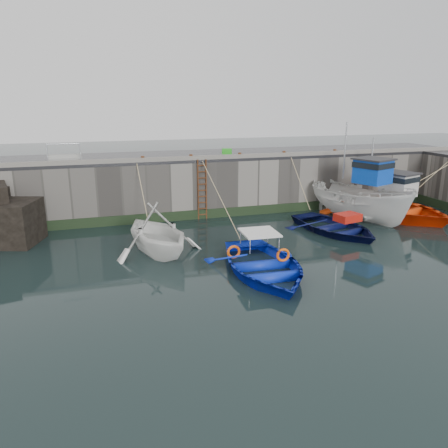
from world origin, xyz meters
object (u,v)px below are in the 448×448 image
object	(u,v)px
fish_crate	(227,151)
boat_near_white	(158,252)
boat_far_white	(361,201)
bollard_a	(143,159)
bollard_e	(335,152)
boat_near_navy	(334,232)
boat_near_blue	(263,273)
bollard_b	(191,157)
bollard_d	(284,154)
boat_far_orange	(387,207)
ladder	(202,190)
bollard_c	(240,155)

from	to	relation	value
fish_crate	boat_near_white	bearing A→B (deg)	-113.59
boat_far_white	fish_crate	distance (m)	7.97
bollard_a	bollard_e	world-z (taller)	same
boat_near_white	boat_near_navy	bearing A→B (deg)	-13.56
boat_near_blue	bollard_b	distance (m)	9.07
boat_near_blue	bollard_d	world-z (taller)	bollard_d
fish_crate	bollard_b	size ratio (longest dim) A/B	1.97
boat_near_navy	bollard_e	world-z (taller)	bollard_e
fish_crate	bollard_d	distance (m)	3.32
boat_near_blue	boat_near_navy	world-z (taller)	boat_near_blue
boat_near_blue	bollard_d	bearing A→B (deg)	64.32
bollard_a	boat_far_white	bearing A→B (deg)	-14.69
bollard_b	bollard_a	bearing A→B (deg)	180.00
bollard_e	boat_near_white	bearing A→B (deg)	-155.86
boat_near_navy	boat_far_orange	world-z (taller)	boat_far_orange
boat_near_blue	boat_far_orange	xyz separation A→B (m)	(9.71, 5.84, 0.50)
boat_near_white	bollard_b	size ratio (longest dim) A/B	16.28
boat_near_blue	boat_far_orange	distance (m)	11.34
boat_far_orange	bollard_d	size ratio (longest dim) A/B	31.38
fish_crate	bollard_e	size ratio (longest dim) A/B	1.97
ladder	bollard_b	distance (m)	1.81
bollard_b	boat_near_blue	bearing A→B (deg)	-85.08
boat_near_blue	bollard_c	size ratio (longest dim) A/B	19.53
boat_far_orange	bollard_e	world-z (taller)	boat_far_orange
boat_near_white	bollard_a	size ratio (longest dim) A/B	16.28
bollard_e	bollard_c	bearing A→B (deg)	180.00
bollard_c	bollard_d	size ratio (longest dim) A/B	1.00
boat_near_white	boat_near_blue	distance (m)	4.81
boat_near_navy	fish_crate	bearing A→B (deg)	105.77
boat_far_white	bollard_b	bearing A→B (deg)	140.26
boat_far_orange	bollard_d	world-z (taller)	boat_far_orange
boat_near_navy	boat_near_blue	bearing A→B (deg)	-156.24
boat_near_blue	boat_far_white	xyz separation A→B (m)	(7.80, 5.53, 1.02)
ladder	bollard_c	size ratio (longest dim) A/B	11.43
ladder	bollard_e	distance (m)	8.19
ladder	fish_crate	xyz separation A→B (m)	(2.06, 2.21, 1.73)
bollard_d	bollard_e	world-z (taller)	same
boat_near_navy	bollard_b	world-z (taller)	bollard_b
boat_far_orange	fish_crate	size ratio (longest dim) A/B	15.90
ladder	boat_far_white	world-z (taller)	boat_far_white
ladder	boat_near_blue	xyz separation A→B (m)	(0.22, -8.08, -1.59)
bollard_b	bollard_d	bearing A→B (deg)	0.00
boat_far_white	bollard_a	world-z (taller)	boat_far_white
boat_far_white	bollard_a	size ratio (longest dim) A/B	23.64
boat_near_blue	boat_near_navy	distance (m)	6.53
fish_crate	bollard_a	distance (m)	5.39
boat_far_white	bollard_a	bearing A→B (deg)	144.30
fish_crate	bollard_b	world-z (taller)	fish_crate
boat_far_white	boat_near_navy	bearing A→B (deg)	-167.34
ladder	boat_far_white	bearing A→B (deg)	-17.66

